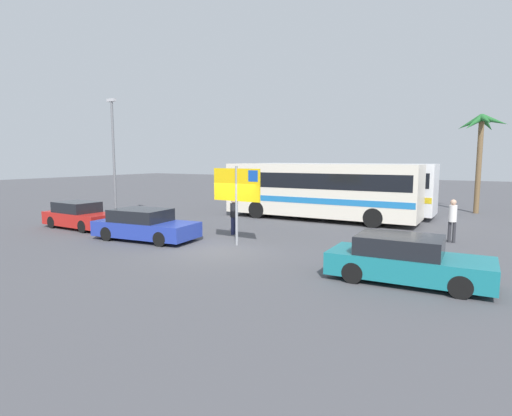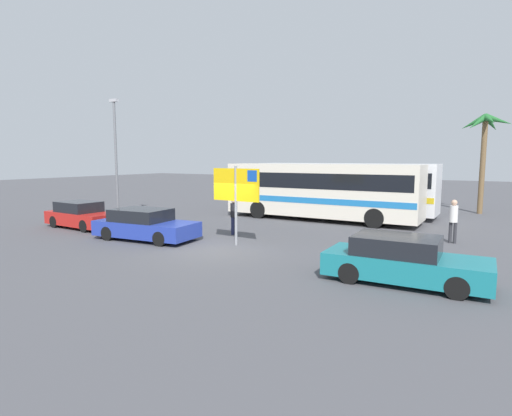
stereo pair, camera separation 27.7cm
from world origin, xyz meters
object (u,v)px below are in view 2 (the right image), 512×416
at_px(pedestrian_near_sign, 454,217).
at_px(bus_front_coach, 320,189).
at_px(car_blue, 145,225).
at_px(car_teal, 403,261).
at_px(bus_rear_coach, 344,186).
at_px(ferry_sign, 237,188).
at_px(pedestrian_by_bus, 234,213).
at_px(car_red, 81,215).

bearing_deg(pedestrian_near_sign, bus_front_coach, 71.70).
bearing_deg(car_blue, car_teal, -9.66).
relative_size(bus_rear_coach, pedestrian_near_sign, 6.04).
xyz_separation_m(ferry_sign, pedestrian_near_sign, (7.43, 4.93, -1.25)).
distance_m(bus_front_coach, pedestrian_by_bus, 6.50).
height_order(bus_front_coach, ferry_sign, ferry_sign).
distance_m(car_blue, car_red, 5.05).
bearing_deg(ferry_sign, bus_rear_coach, 89.21).
relative_size(ferry_sign, car_teal, 0.72).
relative_size(car_blue, pedestrian_by_bus, 2.78).
relative_size(bus_rear_coach, pedestrian_by_bus, 6.55).
distance_m(car_teal, car_blue, 10.94).
height_order(bus_front_coach, bus_rear_coach, same).
bearing_deg(bus_front_coach, car_teal, -56.69).
bearing_deg(bus_rear_coach, car_blue, -110.92).
height_order(car_teal, car_red, same).
bearing_deg(bus_rear_coach, pedestrian_by_bus, -102.21).
height_order(car_blue, car_red, same).
xyz_separation_m(pedestrian_near_sign, pedestrian_by_bus, (-8.87, -3.02, -0.09)).
bearing_deg(pedestrian_by_bus, pedestrian_near_sign, -148.33).
distance_m(bus_rear_coach, car_red, 15.25).
bearing_deg(pedestrian_near_sign, bus_rear_coach, 53.17).
bearing_deg(car_teal, pedestrian_by_bus, 153.93).
xyz_separation_m(bus_front_coach, pedestrian_by_bus, (-1.69, -6.23, -0.80)).
relative_size(bus_front_coach, car_teal, 2.46).
relative_size(bus_rear_coach, car_red, 2.67).
bearing_deg(ferry_sign, bus_front_coach, 90.41).
distance_m(bus_front_coach, ferry_sign, 8.16).
bearing_deg(bus_front_coach, car_blue, -115.43).
height_order(bus_rear_coach, pedestrian_near_sign, bus_rear_coach).
xyz_separation_m(bus_rear_coach, pedestrian_near_sign, (6.85, -6.30, -0.71)).
height_order(car_teal, pedestrian_near_sign, pedestrian_near_sign).
bearing_deg(ferry_sign, car_blue, -163.89).
relative_size(bus_front_coach, ferry_sign, 3.42).
distance_m(bus_front_coach, bus_rear_coach, 3.11).
relative_size(ferry_sign, pedestrian_by_bus, 1.91).
distance_m(bus_front_coach, pedestrian_near_sign, 7.90).
xyz_separation_m(bus_front_coach, ferry_sign, (-0.25, -8.14, 0.54)).
bearing_deg(pedestrian_near_sign, car_teal, -179.52).
bearing_deg(car_teal, car_blue, 174.10).
bearing_deg(bus_rear_coach, pedestrian_near_sign, -42.61).
distance_m(bus_front_coach, car_red, 12.79).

